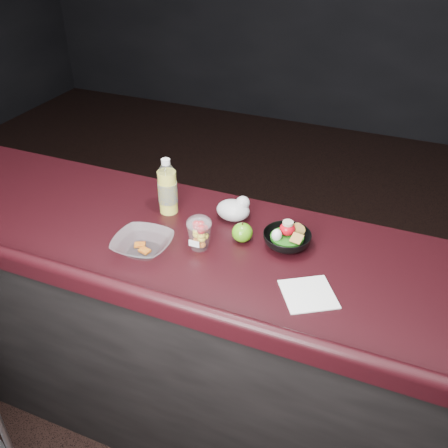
{
  "coord_description": "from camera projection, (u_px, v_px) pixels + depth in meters",
  "views": [
    {
      "loc": [
        0.66,
        -1.04,
        2.08
      ],
      "look_at": [
        0.09,
        0.32,
        1.1
      ],
      "focal_mm": 40.0,
      "sensor_mm": 36.0,
      "label": 1
    }
  ],
  "objects": [
    {
      "name": "room_shell",
      "position": [
        133.0,
        24.0,
        1.15
      ],
      "size": [
        8.0,
        8.0,
        8.0
      ],
      "color": "black",
      "rests_on": "ground"
    },
    {
      "name": "counter",
      "position": [
        202.0,
        338.0,
        2.11
      ],
      "size": [
        4.06,
        0.71,
        1.02
      ],
      "color": "black",
      "rests_on": "ground"
    },
    {
      "name": "lemonade_bottle",
      "position": [
        168.0,
        190.0,
        1.94
      ],
      "size": [
        0.08,
        0.08,
        0.23
      ],
      "color": "yellow",
      "rests_on": "counter"
    },
    {
      "name": "fruit_cup",
      "position": [
        199.0,
        232.0,
        1.75
      ],
      "size": [
        0.09,
        0.09,
        0.13
      ],
      "color": "white",
      "rests_on": "counter"
    },
    {
      "name": "green_apple",
      "position": [
        242.0,
        232.0,
        1.81
      ],
      "size": [
        0.08,
        0.08,
        0.08
      ],
      "color": "#379311",
      "rests_on": "counter"
    },
    {
      "name": "plastic_bag",
      "position": [
        234.0,
        209.0,
        1.92
      ],
      "size": [
        0.13,
        0.11,
        0.1
      ],
      "color": "silver",
      "rests_on": "counter"
    },
    {
      "name": "snack_bowl",
      "position": [
        287.0,
        238.0,
        1.78
      ],
      "size": [
        0.23,
        0.23,
        0.09
      ],
      "rotation": [
        0.0,
        0.0,
        0.42
      ],
      "color": "black",
      "rests_on": "counter"
    },
    {
      "name": "takeout_bowl",
      "position": [
        143.0,
        244.0,
        1.76
      ],
      "size": [
        0.22,
        0.22,
        0.05
      ],
      "rotation": [
        0.0,
        0.0,
        0.07
      ],
      "color": "silver",
      "rests_on": "counter"
    },
    {
      "name": "paper_napkin",
      "position": [
        308.0,
        294.0,
        1.58
      ],
      "size": [
        0.22,
        0.22,
        0.0
      ],
      "primitive_type": "cube",
      "rotation": [
        0.0,
        0.0,
        0.56
      ],
      "color": "white",
      "rests_on": "counter"
    }
  ]
}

